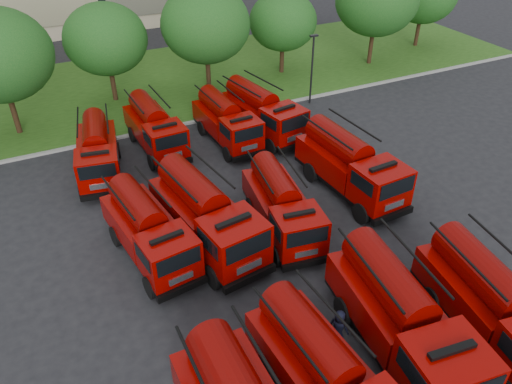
% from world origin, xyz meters
% --- Properties ---
extents(ground, '(140.00, 140.00, 0.00)m').
position_xyz_m(ground, '(0.00, 0.00, 0.00)').
color(ground, black).
rests_on(ground, ground).
extents(lawn, '(70.00, 16.00, 0.12)m').
position_xyz_m(lawn, '(0.00, 26.00, 0.06)').
color(lawn, '#214813').
rests_on(lawn, ground).
extents(curb, '(70.00, 0.30, 0.14)m').
position_xyz_m(curb, '(0.00, 17.90, 0.07)').
color(curb, gray).
rests_on(curb, ground).
extents(tree_3, '(5.88, 5.88, 7.19)m').
position_xyz_m(tree_3, '(-1.00, 24.00, 4.68)').
color(tree_3, '#382314').
rests_on(tree_3, ground).
extents(tree_4, '(6.55, 6.55, 8.01)m').
position_xyz_m(tree_4, '(6.00, 22.50, 5.22)').
color(tree_4, '#382314').
rests_on(tree_4, ground).
extents(tree_5, '(5.46, 5.46, 6.68)m').
position_xyz_m(tree_5, '(13.00, 23.50, 4.35)').
color(tree_5, '#382314').
rests_on(tree_5, ground).
extents(tree_6, '(6.89, 6.89, 8.42)m').
position_xyz_m(tree_6, '(21.00, 22.00, 5.49)').
color(tree_6, '#382314').
rests_on(tree_6, ground).
extents(lamp_post_1, '(0.60, 0.25, 5.11)m').
position_xyz_m(lamp_post_1, '(12.00, 17.20, 2.90)').
color(lamp_post_1, black).
rests_on(lamp_post_1, ground).
extents(fire_truck_1, '(2.89, 7.09, 3.17)m').
position_xyz_m(fire_truck_1, '(-0.50, -4.30, 1.59)').
color(fire_truck_1, black).
rests_on(fire_truck_1, ground).
extents(fire_truck_2, '(3.48, 7.73, 3.40)m').
position_xyz_m(fire_truck_2, '(3.22, -3.49, 1.71)').
color(fire_truck_2, black).
rests_on(fire_truck_2, ground).
extents(fire_truck_3, '(3.54, 7.51, 3.29)m').
position_xyz_m(fire_truck_3, '(6.72, -4.56, 1.65)').
color(fire_truck_3, black).
rests_on(fire_truck_3, ground).
extents(fire_truck_4, '(3.10, 6.81, 2.99)m').
position_xyz_m(fire_truck_4, '(-3.53, 5.73, 1.51)').
color(fire_truck_4, black).
rests_on(fire_truck_4, ground).
extents(fire_truck_5, '(3.57, 7.72, 3.39)m').
position_xyz_m(fire_truck_5, '(-0.86, 5.41, 1.70)').
color(fire_truck_5, black).
rests_on(fire_truck_5, ground).
extents(fire_truck_6, '(3.15, 6.73, 2.95)m').
position_xyz_m(fire_truck_6, '(2.80, 4.76, 1.48)').
color(fire_truck_6, black).
rests_on(fire_truck_6, ground).
extents(fire_truck_7, '(3.00, 7.41, 3.31)m').
position_xyz_m(fire_truck_7, '(7.77, 6.21, 1.67)').
color(fire_truck_7, black).
rests_on(fire_truck_7, ground).
extents(fire_truck_8, '(3.30, 6.73, 2.94)m').
position_xyz_m(fire_truck_8, '(-4.13, 14.05, 1.48)').
color(fire_truck_8, black).
rests_on(fire_truck_8, ground).
extents(fire_truck_9, '(2.59, 6.57, 2.95)m').
position_xyz_m(fire_truck_9, '(-0.34, 15.51, 1.49)').
color(fire_truck_9, black).
rests_on(fire_truck_9, ground).
extents(fire_truck_10, '(2.57, 6.47, 2.91)m').
position_xyz_m(fire_truck_10, '(4.03, 14.40, 1.46)').
color(fire_truck_10, black).
rests_on(fire_truck_10, ground).
extents(fire_truck_11, '(3.53, 7.25, 3.16)m').
position_xyz_m(fire_truck_11, '(6.53, 14.36, 1.59)').
color(fire_truck_11, black).
rests_on(fire_truck_11, ground).
extents(firefighter_4, '(0.88, 0.96, 1.64)m').
position_xyz_m(firefighter_4, '(1.45, -2.26, 0.00)').
color(firefighter_4, black).
rests_on(firefighter_4, ground).
extents(firefighter_5, '(1.47, 0.84, 1.49)m').
position_xyz_m(firefighter_5, '(10.00, 5.67, 0.00)').
color(firefighter_5, '#9A2C0B').
rests_on(firefighter_5, ground).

